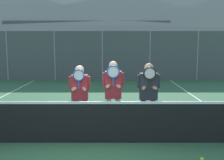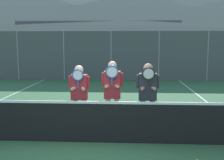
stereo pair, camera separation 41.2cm
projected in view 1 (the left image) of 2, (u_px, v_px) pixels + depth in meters
The scene contains 13 objects.
ground_plane at pixel (87, 143), 6.42m from camera, with size 120.00×120.00×0.00m, color #2D5B38.
hill_distant at pixel (109, 52), 58.54m from camera, with size 136.74×75.97×26.59m.
clubhouse_building at pixel (89, 45), 25.11m from camera, with size 13.29×5.50×3.92m.
fence_back at pixel (102, 56), 16.51m from camera, with size 16.90×0.06×2.89m.
tennis_net at pixel (86, 122), 6.35m from camera, with size 10.81×0.09×1.06m.
court_line_right_sideline at pixel (214, 110), 9.40m from camera, with size 0.05×16.00×0.01m, color white.
player_leftmost at pixel (79, 92), 7.11m from camera, with size 0.54×0.34×1.70m.
player_center_left at pixel (113, 90), 7.09m from camera, with size 0.55×0.34×1.81m.
player_center_right at pixel (148, 91), 7.03m from camera, with size 0.58×0.34×1.76m.
car_far_left at pixel (51, 61), 19.86m from camera, with size 4.24×2.05×1.76m.
car_left_of_center at pixel (121, 61), 19.59m from camera, with size 4.28×2.07×1.85m.
car_center at pixel (194, 61), 19.77m from camera, with size 4.53×1.98×1.85m.
tennis_ball_on_court at pixel (201, 159), 5.45m from camera, with size 0.07×0.07×0.07m.
Camera 1 is at (0.57, -6.17, 2.31)m, focal length 45.00 mm.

